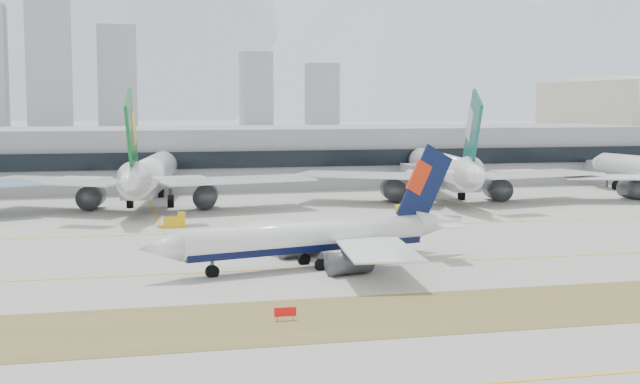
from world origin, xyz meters
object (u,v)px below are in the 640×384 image
object	(u,v)px
taxiing_airliner	(318,238)
widebody_eva	(149,177)
widebody_cathay	(444,171)
terminal	(243,156)

from	to	relation	value
taxiing_airliner	widebody_eva	world-z (taller)	widebody_eva
widebody_eva	widebody_cathay	distance (m)	63.71
widebody_eva	widebody_cathay	size ratio (longest dim) A/B	0.99
taxiing_airliner	widebody_cathay	world-z (taller)	widebody_cathay
widebody_eva	terminal	xyz separation A→B (m)	(26.81, 47.56, 1.06)
widebody_eva	taxiing_airliner	bearing A→B (deg)	-155.96
taxiing_airliner	terminal	size ratio (longest dim) A/B	0.17
taxiing_airliner	terminal	distance (m)	119.63
widebody_eva	terminal	bearing A→B (deg)	-19.29
taxiing_airliner	widebody_cathay	bearing A→B (deg)	-137.48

